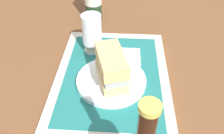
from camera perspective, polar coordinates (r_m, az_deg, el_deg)
ground_plane at (r=0.68m, az=0.00°, el=-3.20°), size 3.00×3.00×0.00m
tray at (r=0.67m, az=0.00°, el=-2.59°), size 0.44×0.32×0.02m
placemat at (r=0.67m, az=0.00°, el=-1.92°), size 0.38×0.27×0.00m
plate at (r=0.64m, az=-0.45°, el=-3.32°), size 0.19×0.19×0.01m
sandwich at (r=0.61m, az=-0.54°, el=0.31°), size 0.14×0.10×0.08m
beer_glass at (r=0.72m, az=-4.93°, el=8.46°), size 0.06×0.06×0.12m
napkin_folded at (r=0.72m, az=4.16°, el=2.40°), size 0.09×0.07×0.01m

